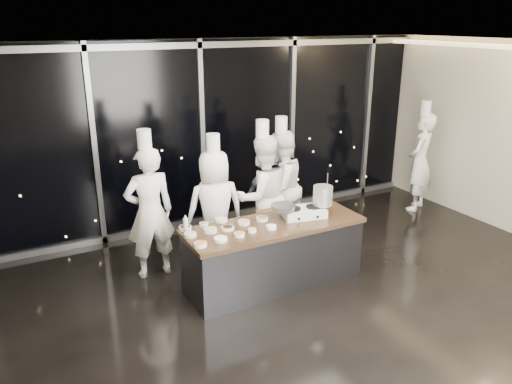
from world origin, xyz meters
TOP-DOWN VIEW (x-y plane):
  - ground at (0.00, 0.00)m, footprint 9.00×9.00m
  - room_shell at (0.18, 0.00)m, footprint 9.02×7.02m
  - window_wall at (0.00, 3.43)m, footprint 8.90×0.11m
  - demo_counter at (0.00, 0.90)m, footprint 2.46×0.86m
  - stove at (0.49, 0.93)m, footprint 0.65×0.47m
  - frying_pan at (0.20, 1.01)m, footprint 0.61×0.40m
  - stock_pot at (0.77, 0.89)m, footprint 0.32×0.32m
  - prep_bowls at (-0.69, 0.99)m, footprint 1.21×0.76m
  - squeeze_bottle at (-1.14, 1.19)m, footprint 0.07×0.07m
  - chef_far_left at (-1.39, 1.95)m, footprint 0.69×0.46m
  - chef_left at (-0.46, 1.82)m, footprint 0.92×0.65m
  - chef_center at (0.31, 1.81)m, footprint 0.94×0.74m
  - guest at (0.72, 2.20)m, footprint 0.97×0.54m
  - chef_right at (0.81, 2.12)m, footprint 1.08×0.96m
  - chef_side at (3.89, 2.14)m, footprint 0.81×0.73m

SIDE VIEW (x-z plane):
  - ground at x=0.00m, z-range 0.00..0.00m
  - demo_counter at x=0.00m, z-range 0.00..0.90m
  - guest at x=0.72m, z-range 0.00..1.56m
  - chef_left at x=-0.46m, z-range -0.10..1.89m
  - prep_bowls at x=-0.69m, z-range 0.90..0.95m
  - chef_right at x=0.81m, z-range -0.11..1.97m
  - chef_side at x=3.89m, z-range -0.10..2.00m
  - chef_center at x=0.31m, z-range -0.11..2.01m
  - chef_far_left at x=-1.39m, z-range -0.10..2.03m
  - stove at x=0.49m, z-range 0.89..1.03m
  - squeeze_bottle at x=-1.14m, z-range 0.89..1.13m
  - frying_pan at x=0.20m, z-range 1.04..1.10m
  - stock_pot at x=0.77m, z-range 1.04..1.31m
  - window_wall at x=0.00m, z-range 0.00..3.20m
  - room_shell at x=0.18m, z-range 0.64..3.85m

